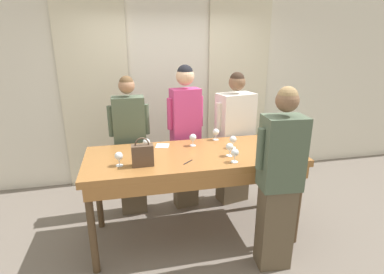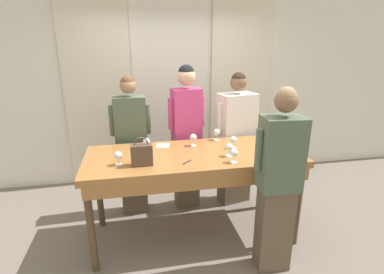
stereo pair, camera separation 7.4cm
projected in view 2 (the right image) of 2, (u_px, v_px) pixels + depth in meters
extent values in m
plane|color=#70665B|center=(194.00, 233.00, 3.42)|extent=(18.00, 18.00, 0.00)
cube|color=silver|center=(172.00, 89.00, 4.52)|extent=(12.00, 0.06, 2.80)
cube|color=beige|center=(99.00, 96.00, 4.28)|extent=(0.94, 0.03, 2.69)
cube|color=beige|center=(240.00, 91.00, 4.67)|extent=(0.94, 0.03, 2.69)
cube|color=#9E6633|center=(194.00, 156.00, 3.13)|extent=(2.22, 0.90, 0.07)
cube|color=#9E6633|center=(203.00, 183.00, 2.75)|extent=(2.13, 0.03, 0.12)
cylinder|color=#4C3823|center=(91.00, 229.00, 2.74)|extent=(0.07, 0.07, 0.91)
cylinder|color=#4C3823|center=(298.00, 206.00, 3.12)|extent=(0.07, 0.07, 0.91)
cylinder|color=#4C3823|center=(99.00, 191.00, 3.44)|extent=(0.07, 0.07, 0.91)
cylinder|color=#4C3823|center=(267.00, 176.00, 3.82)|extent=(0.07, 0.07, 0.91)
cylinder|color=black|center=(280.00, 151.00, 2.89)|extent=(0.08, 0.08, 0.20)
cone|color=black|center=(281.00, 139.00, 2.85)|extent=(0.08, 0.08, 0.04)
cylinder|color=black|center=(281.00, 133.00, 2.83)|extent=(0.03, 0.03, 0.08)
cylinder|color=beige|center=(280.00, 152.00, 2.89)|extent=(0.08, 0.08, 0.08)
cube|color=brown|center=(142.00, 155.00, 2.80)|extent=(0.20, 0.10, 0.20)
torus|color=brown|center=(141.00, 144.00, 2.76)|extent=(0.13, 0.01, 0.13)
cylinder|color=white|center=(234.00, 162.00, 2.88)|extent=(0.07, 0.07, 0.00)
cylinder|color=white|center=(234.00, 159.00, 2.87)|extent=(0.01, 0.01, 0.06)
sphere|color=white|center=(234.00, 153.00, 2.86)|extent=(0.08, 0.08, 0.08)
sphere|color=maroon|center=(234.00, 154.00, 2.86)|extent=(0.05, 0.05, 0.05)
cylinder|color=white|center=(147.00, 150.00, 3.20)|extent=(0.07, 0.07, 0.00)
cylinder|color=white|center=(147.00, 147.00, 3.19)|extent=(0.01, 0.01, 0.06)
sphere|color=white|center=(147.00, 142.00, 3.17)|extent=(0.08, 0.08, 0.08)
cylinder|color=white|center=(193.00, 145.00, 3.34)|extent=(0.07, 0.07, 0.00)
cylinder|color=white|center=(193.00, 143.00, 3.33)|extent=(0.01, 0.01, 0.06)
sphere|color=white|center=(193.00, 137.00, 3.31)|extent=(0.08, 0.08, 0.08)
cylinder|color=white|center=(216.00, 140.00, 3.53)|extent=(0.07, 0.07, 0.00)
cylinder|color=white|center=(217.00, 137.00, 3.52)|extent=(0.01, 0.01, 0.06)
sphere|color=white|center=(217.00, 132.00, 3.50)|extent=(0.08, 0.08, 0.08)
cylinder|color=white|center=(119.00, 165.00, 2.83)|extent=(0.07, 0.07, 0.00)
cylinder|color=white|center=(119.00, 162.00, 2.82)|extent=(0.01, 0.01, 0.06)
sphere|color=white|center=(118.00, 155.00, 2.80)|extent=(0.08, 0.08, 0.08)
cylinder|color=white|center=(286.00, 146.00, 3.33)|extent=(0.07, 0.07, 0.00)
cylinder|color=white|center=(286.00, 143.00, 3.32)|extent=(0.01, 0.01, 0.06)
sphere|color=white|center=(286.00, 138.00, 3.30)|extent=(0.08, 0.08, 0.08)
sphere|color=maroon|center=(286.00, 139.00, 3.30)|extent=(0.05, 0.05, 0.05)
cylinder|color=white|center=(229.00, 156.00, 3.04)|extent=(0.07, 0.07, 0.00)
cylinder|color=white|center=(229.00, 153.00, 3.03)|extent=(0.01, 0.01, 0.06)
sphere|color=white|center=(229.00, 147.00, 3.01)|extent=(0.08, 0.08, 0.08)
cylinder|color=white|center=(288.00, 160.00, 2.94)|extent=(0.07, 0.07, 0.00)
cylinder|color=white|center=(289.00, 157.00, 2.93)|extent=(0.01, 0.01, 0.06)
sphere|color=white|center=(289.00, 151.00, 2.91)|extent=(0.08, 0.08, 0.08)
sphere|color=maroon|center=(289.00, 152.00, 2.91)|extent=(0.05, 0.05, 0.05)
cylinder|color=white|center=(233.00, 148.00, 3.26)|extent=(0.07, 0.07, 0.00)
cylinder|color=white|center=(233.00, 145.00, 3.25)|extent=(0.01, 0.01, 0.06)
sphere|color=white|center=(233.00, 140.00, 3.23)|extent=(0.08, 0.08, 0.08)
cube|color=white|center=(163.00, 145.00, 3.34)|extent=(0.17, 0.17, 0.00)
cylinder|color=black|center=(187.00, 162.00, 2.88)|extent=(0.11, 0.10, 0.01)
cube|color=brown|center=(134.00, 181.00, 3.77)|extent=(0.32, 0.19, 0.83)
cube|color=#4C5B47|center=(130.00, 124.00, 3.54)|extent=(0.37, 0.23, 0.66)
sphere|color=#9E7051|center=(128.00, 85.00, 3.40)|extent=(0.18, 0.18, 0.18)
sphere|color=brown|center=(128.00, 83.00, 3.39)|extent=(0.16, 0.16, 0.16)
cylinder|color=#4C5B47|center=(147.00, 119.00, 3.57)|extent=(0.07, 0.07, 0.36)
cylinder|color=#4C5B47|center=(112.00, 121.00, 3.49)|extent=(0.07, 0.07, 0.36)
cube|color=brown|center=(187.00, 175.00, 3.89)|extent=(0.32, 0.21, 0.87)
cube|color=#C63D7A|center=(186.00, 117.00, 3.65)|extent=(0.38, 0.25, 0.69)
sphere|color=#DBAD89|center=(186.00, 76.00, 3.50)|extent=(0.22, 0.22, 0.22)
sphere|color=black|center=(186.00, 73.00, 3.49)|extent=(0.19, 0.19, 0.19)
cylinder|color=#C63D7A|center=(201.00, 111.00, 3.70)|extent=(0.08, 0.08, 0.38)
cylinder|color=#C63D7A|center=(171.00, 114.00, 3.57)|extent=(0.08, 0.08, 0.38)
cube|color=brown|center=(234.00, 172.00, 4.02)|extent=(0.43, 0.31, 0.82)
cube|color=silver|center=(237.00, 119.00, 3.79)|extent=(0.50, 0.36, 0.65)
sphere|color=brown|center=(239.00, 82.00, 3.65)|extent=(0.21, 0.21, 0.21)
sphere|color=#332319|center=(239.00, 80.00, 3.64)|extent=(0.18, 0.18, 0.18)
cylinder|color=silver|center=(253.00, 114.00, 3.87)|extent=(0.08, 0.08, 0.36)
cylinder|color=silver|center=(220.00, 117.00, 3.68)|extent=(0.08, 0.08, 0.36)
cube|color=brown|center=(274.00, 228.00, 2.82)|extent=(0.32, 0.24, 0.84)
cube|color=#4C5B47|center=(281.00, 154.00, 2.59)|extent=(0.38, 0.28, 0.66)
sphere|color=brown|center=(286.00, 101.00, 2.44)|extent=(0.19, 0.19, 0.19)
sphere|color=#93754C|center=(287.00, 97.00, 2.43)|extent=(0.17, 0.17, 0.17)
cylinder|color=#4C5B47|center=(259.00, 149.00, 2.55)|extent=(0.08, 0.08, 0.36)
cylinder|color=#4C5B47|center=(304.00, 148.00, 2.59)|extent=(0.08, 0.08, 0.36)
cylinder|color=#935B3D|center=(285.00, 167.00, 4.87)|extent=(0.26, 0.26, 0.28)
ellipsoid|color=#47844C|center=(287.00, 145.00, 4.76)|extent=(0.36, 0.36, 0.52)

